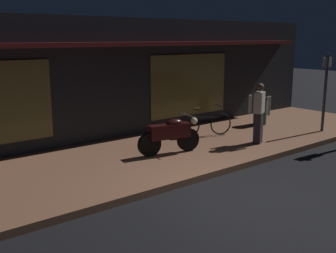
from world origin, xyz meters
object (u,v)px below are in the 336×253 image
person_bystander (259,112)px  trash_bin (260,110)px  motorcycle (170,134)px  sign_post (325,88)px  bicycle_parked (205,124)px

person_bystander → trash_bin: bearing=37.6°
motorcycle → sign_post: size_ratio=0.70×
motorcycle → bicycle_parked: 2.19m
motorcycle → person_bystander: 2.69m
trash_bin → bicycle_parked: bearing=-179.6°
sign_post → trash_bin: bearing=110.6°
motorcycle → trash_bin: 4.69m
bicycle_parked → trash_bin: 2.60m
person_bystander → sign_post: 2.82m
bicycle_parked → sign_post: (3.31, -1.87, 1.00)m
bicycle_parked → trash_bin: trash_bin is taller
person_bystander → trash_bin: size_ratio=1.80×
bicycle_parked → motorcycle: bearing=-157.4°
motorcycle → sign_post: sign_post is taller
bicycle_parked → person_bystander: (0.54, -1.56, 0.52)m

